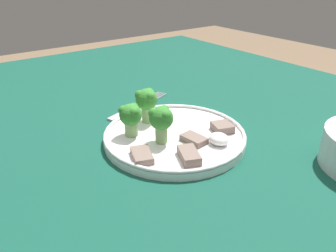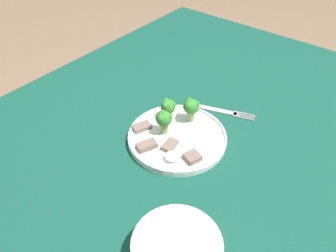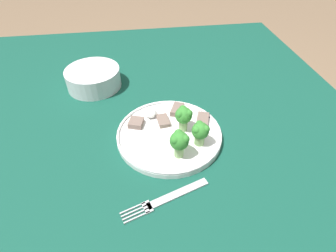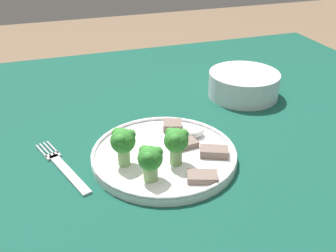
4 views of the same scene
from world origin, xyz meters
TOP-DOWN VIEW (x-y plane):
  - table at (0.00, 0.00)m, footprint 1.36×1.09m
  - dinner_plate at (0.02, -0.04)m, footprint 0.24×0.24m
  - fork at (-0.14, -0.01)m, footprint 0.07×0.17m
  - broccoli_floret_near_rim_left at (-0.02, -0.10)m, footprint 0.04×0.04m
  - broccoli_floret_center_left at (-0.05, -0.05)m, footprint 0.04×0.04m
  - broccoli_floret_back_left at (0.03, -0.07)m, footprint 0.04×0.04m
  - meat_slice_front_slice at (0.07, -0.03)m, footprint 0.04×0.03m
  - meat_slice_middle_slice at (0.10, -0.07)m, footprint 0.05×0.04m
  - meat_slice_rear_slice at (0.06, -0.12)m, footprint 0.05×0.04m
  - meat_slice_edge_slice at (0.06, 0.04)m, footprint 0.04×0.04m
  - sauce_dollop at (0.09, 0.00)m, footprint 0.03×0.03m

SIDE VIEW (x-z plane):
  - table at x=0.00m, z-range 0.29..1.04m
  - fork at x=-0.14m, z-range 0.75..0.75m
  - dinner_plate at x=0.02m, z-range 0.75..0.77m
  - meat_slice_front_slice at x=0.07m, z-range 0.76..0.77m
  - meat_slice_rear_slice at x=0.06m, z-range 0.76..0.77m
  - meat_slice_middle_slice at x=0.10m, z-range 0.76..0.77m
  - meat_slice_edge_slice at x=0.06m, z-range 0.76..0.77m
  - sauce_dollop at x=0.09m, z-range 0.76..0.78m
  - broccoli_floret_near_rim_left at x=-0.02m, z-range 0.77..0.82m
  - broccoli_floret_back_left at x=0.03m, z-range 0.77..0.83m
  - broccoli_floret_center_left at x=-0.05m, z-range 0.77..0.83m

